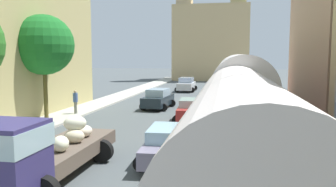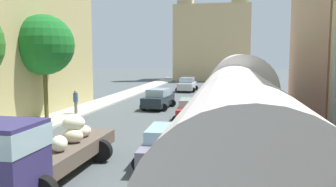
{
  "view_description": "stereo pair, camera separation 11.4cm",
  "coord_description": "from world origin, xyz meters",
  "px_view_note": "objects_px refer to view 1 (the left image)",
  "views": [
    {
      "loc": [
        4.5,
        -1.08,
        4.32
      ],
      "look_at": [
        0.0,
        21.5,
        1.75
      ],
      "focal_mm": 37.68,
      "sensor_mm": 36.0,
      "label": 1
    },
    {
      "loc": [
        4.62,
        -1.06,
        4.32
      ],
      "look_at": [
        0.0,
        21.5,
        1.75
      ],
      "focal_mm": 37.68,
      "sensor_mm": 36.0,
      "label": 2
    }
  ],
  "objects_px": {
    "car_2": "(168,144)",
    "car_1": "(186,84)",
    "car_0": "(158,99)",
    "car_3": "(191,110)",
    "streetlamp_near": "(327,73)",
    "parked_bus_0": "(241,154)",
    "pedestrian_1": "(75,101)",
    "cargo_truck_0": "(35,151)",
    "parked_bus_2": "(239,83)",
    "parked_bus_1": "(240,96)",
    "parked_bus_3": "(239,75)"
  },
  "relations": [
    {
      "from": "parked_bus_0",
      "to": "pedestrian_1",
      "type": "distance_m",
      "value": 19.1
    },
    {
      "from": "car_0",
      "to": "car_2",
      "type": "xyz_separation_m",
      "value": [
        3.5,
        -13.56,
        -0.06
      ]
    },
    {
      "from": "car_0",
      "to": "car_2",
      "type": "height_order",
      "value": "car_0"
    },
    {
      "from": "parked_bus_1",
      "to": "cargo_truck_0",
      "type": "distance_m",
      "value": 9.32
    },
    {
      "from": "streetlamp_near",
      "to": "pedestrian_1",
      "type": "bearing_deg",
      "value": 130.23
    },
    {
      "from": "parked_bus_1",
      "to": "car_2",
      "type": "relative_size",
      "value": 2.07
    },
    {
      "from": "parked_bus_2",
      "to": "car_3",
      "type": "xyz_separation_m",
      "value": [
        -3.04,
        -3.26,
        -1.53
      ]
    },
    {
      "from": "parked_bus_0",
      "to": "car_1",
      "type": "bearing_deg",
      "value": 100.32
    },
    {
      "from": "parked_bus_3",
      "to": "streetlamp_near",
      "type": "xyz_separation_m",
      "value": [
        1.66,
        -27.04,
        1.62
      ]
    },
    {
      "from": "parked_bus_1",
      "to": "parked_bus_2",
      "type": "relative_size",
      "value": 0.92
    },
    {
      "from": "parked_bus_1",
      "to": "streetlamp_near",
      "type": "relative_size",
      "value": 1.37
    },
    {
      "from": "car_1",
      "to": "car_3",
      "type": "height_order",
      "value": "car_1"
    },
    {
      "from": "car_3",
      "to": "car_0",
      "type": "bearing_deg",
      "value": 124.3
    },
    {
      "from": "parked_bus_3",
      "to": "parked_bus_2",
      "type": "bearing_deg",
      "value": -90.0
    },
    {
      "from": "parked_bus_1",
      "to": "parked_bus_3",
      "type": "xyz_separation_m",
      "value": [
        0.0,
        18.0,
        -0.05
      ]
    },
    {
      "from": "car_0",
      "to": "streetlamp_near",
      "type": "height_order",
      "value": "streetlamp_near"
    },
    {
      "from": "car_0",
      "to": "parked_bus_2",
      "type": "bearing_deg",
      "value": -13.8
    },
    {
      "from": "car_0",
      "to": "car_3",
      "type": "bearing_deg",
      "value": -55.7
    },
    {
      "from": "parked_bus_2",
      "to": "streetlamp_near",
      "type": "height_order",
      "value": "streetlamp_near"
    },
    {
      "from": "parked_bus_3",
      "to": "car_2",
      "type": "relative_size",
      "value": 2.14
    },
    {
      "from": "parked_bus_0",
      "to": "streetlamp_near",
      "type": "bearing_deg",
      "value": -1.52
    },
    {
      "from": "parked_bus_3",
      "to": "parked_bus_1",
      "type": "bearing_deg",
      "value": -90.0
    },
    {
      "from": "car_2",
      "to": "pedestrian_1",
      "type": "xyz_separation_m",
      "value": [
        -8.53,
        9.33,
        0.31
      ]
    },
    {
      "from": "cargo_truck_0",
      "to": "streetlamp_near",
      "type": "relative_size",
      "value": 1.09
    },
    {
      "from": "car_0",
      "to": "car_3",
      "type": "height_order",
      "value": "car_0"
    },
    {
      "from": "parked_bus_3",
      "to": "cargo_truck_0",
      "type": "distance_m",
      "value": 25.51
    },
    {
      "from": "car_2",
      "to": "streetlamp_near",
      "type": "height_order",
      "value": "streetlamp_near"
    },
    {
      "from": "parked_bus_2",
      "to": "parked_bus_3",
      "type": "relative_size",
      "value": 1.05
    },
    {
      "from": "car_0",
      "to": "pedestrian_1",
      "type": "height_order",
      "value": "pedestrian_1"
    },
    {
      "from": "cargo_truck_0",
      "to": "car_0",
      "type": "relative_size",
      "value": 1.77
    },
    {
      "from": "parked_bus_0",
      "to": "parked_bus_1",
      "type": "height_order",
      "value": "parked_bus_1"
    },
    {
      "from": "car_1",
      "to": "streetlamp_near",
      "type": "distance_m",
      "value": 34.05
    },
    {
      "from": "streetlamp_near",
      "to": "car_0",
      "type": "bearing_deg",
      "value": 112.15
    },
    {
      "from": "cargo_truck_0",
      "to": "parked_bus_3",
      "type": "bearing_deg",
      "value": 75.46
    },
    {
      "from": "car_0",
      "to": "car_2",
      "type": "distance_m",
      "value": 14.0
    },
    {
      "from": "car_0",
      "to": "car_3",
      "type": "relative_size",
      "value": 1.01
    },
    {
      "from": "car_0",
      "to": "cargo_truck_0",
      "type": "bearing_deg",
      "value": -90.28
    },
    {
      "from": "parked_bus_0",
      "to": "streetlamp_near",
      "type": "xyz_separation_m",
      "value": [
        1.66,
        -0.04,
        1.78
      ]
    },
    {
      "from": "car_2",
      "to": "car_1",
      "type": "bearing_deg",
      "value": 96.75
    },
    {
      "from": "cargo_truck_0",
      "to": "car_2",
      "type": "bearing_deg",
      "value": 45.63
    },
    {
      "from": "parked_bus_2",
      "to": "car_0",
      "type": "xyz_separation_m",
      "value": [
        -6.32,
        1.55,
        -1.48
      ]
    },
    {
      "from": "parked_bus_3",
      "to": "streetlamp_near",
      "type": "height_order",
      "value": "streetlamp_near"
    },
    {
      "from": "car_1",
      "to": "car_3",
      "type": "bearing_deg",
      "value": -80.75
    },
    {
      "from": "car_2",
      "to": "parked_bus_3",
      "type": "bearing_deg",
      "value": 82.37
    },
    {
      "from": "cargo_truck_0",
      "to": "parked_bus_0",
      "type": "bearing_deg",
      "value": -19.99
    },
    {
      "from": "parked_bus_2",
      "to": "car_0",
      "type": "height_order",
      "value": "parked_bus_2"
    },
    {
      "from": "car_1",
      "to": "car_2",
      "type": "relative_size",
      "value": 0.95
    },
    {
      "from": "parked_bus_3",
      "to": "car_2",
      "type": "distance_m",
      "value": 21.25
    },
    {
      "from": "parked_bus_3",
      "to": "car_0",
      "type": "xyz_separation_m",
      "value": [
        -6.32,
        -7.45,
        -1.54
      ]
    },
    {
      "from": "cargo_truck_0",
      "to": "car_1",
      "type": "bearing_deg",
      "value": 89.27
    }
  ]
}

